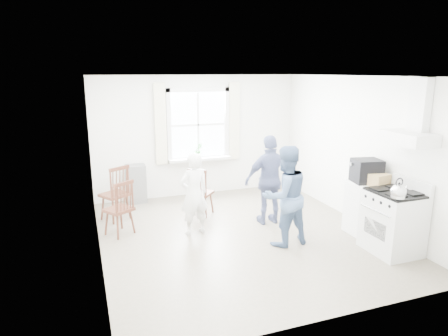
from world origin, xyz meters
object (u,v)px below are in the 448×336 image
windsor_chair_a (118,187)px  windsor_chair_b (199,187)px  windsor_chair_c (122,202)px  low_cabinet (366,208)px  person_mid (285,196)px  gas_stove (393,221)px  person_left (194,194)px  person_right (270,180)px  stereo_stack (367,171)px

windsor_chair_a → windsor_chair_b: bearing=-10.3°
windsor_chair_c → low_cabinet: bearing=-18.7°
person_mid → low_cabinet: bearing=170.6°
gas_stove → person_left: person_left is taller
person_left → person_right: size_ratio=0.87×
person_mid → person_right: person_right is taller
person_right → person_left: bearing=3.5°
windsor_chair_a → person_mid: size_ratio=0.65×
windsor_chair_a → windsor_chair_c: (-0.00, -0.73, -0.05)m
stereo_stack → windsor_chair_a: bearing=152.1°
person_left → person_mid: person_mid is taller
windsor_chair_c → person_left: size_ratio=0.68×
person_left → windsor_chair_a: bearing=-53.9°
stereo_stack → windsor_chair_c: bearing=161.5°
person_left → person_mid: bearing=132.5°
low_cabinet → windsor_chair_b: (-2.38, 1.77, 0.12)m
windsor_chair_c → stereo_stack: bearing=-18.5°
windsor_chair_b → person_mid: person_mid is taller
person_mid → gas_stove: bearing=144.8°
person_left → person_right: 1.41m
gas_stove → person_left: bearing=147.2°
person_left → person_right: bearing=169.4°
windsor_chair_b → low_cabinet: bearing=-36.6°
windsor_chair_c → person_mid: (2.35, -1.19, 0.21)m
windsor_chair_b → person_right: (1.10, -0.76, 0.23)m
stereo_stack → windsor_chair_b: bearing=143.4°
low_cabinet → windsor_chair_c: windsor_chair_c is taller
gas_stove → stereo_stack: stereo_stack is taller
gas_stove → windsor_chair_a: (-3.75, 2.73, 0.15)m
low_cabinet → person_mid: bearing=176.2°
gas_stove → stereo_stack: size_ratio=2.26×
low_cabinet → person_mid: 1.51m
person_mid → windsor_chair_c: bearing=-32.5°
stereo_stack → person_mid: 1.48m
stereo_stack → person_left: 2.85m
windsor_chair_b → windsor_chair_a: bearing=169.7°
low_cabinet → windsor_chair_b: bearing=143.4°
windsor_chair_a → windsor_chair_b: (1.45, -0.26, -0.06)m
gas_stove → person_left: size_ratio=0.80×
windsor_chair_c → person_left: bearing=-15.1°
windsor_chair_a → person_right: size_ratio=0.65×
person_mid → person_right: size_ratio=0.99×
stereo_stack → windsor_chair_c: stereo_stack is taller
low_cabinet → person_right: person_right is taller
stereo_stack → person_mid: size_ratio=0.31×
windsor_chair_c → person_mid: size_ratio=0.60×
gas_stove → person_right: 2.11m
gas_stove → stereo_stack: (0.04, 0.72, 0.61)m
windsor_chair_b → person_mid: 1.91m
stereo_stack → windsor_chair_a: stereo_stack is taller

